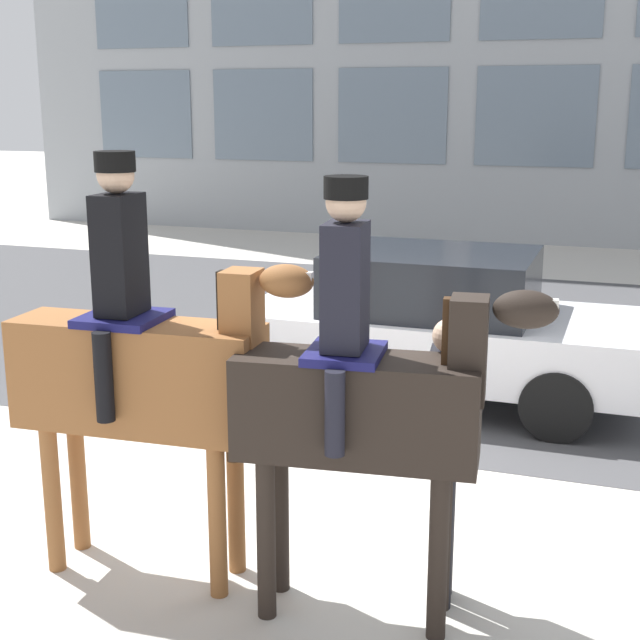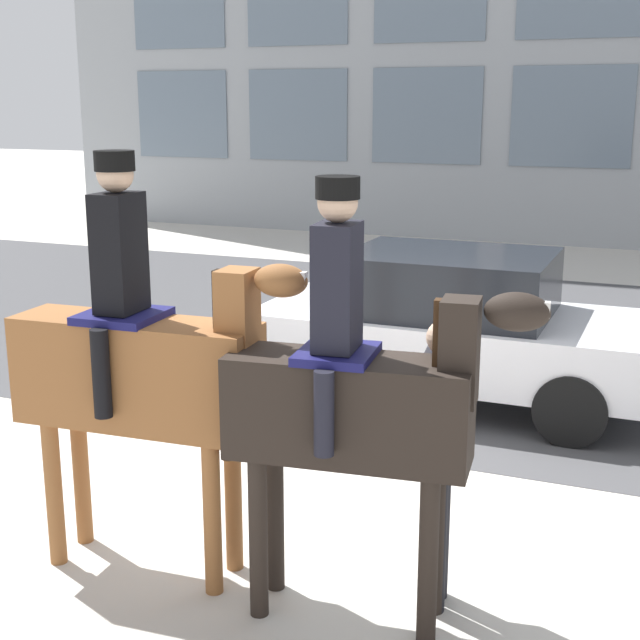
% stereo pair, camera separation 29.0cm
% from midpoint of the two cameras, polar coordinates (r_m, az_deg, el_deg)
% --- Properties ---
extents(ground_plane, '(80.00, 80.00, 0.00)m').
position_cam_midpoint_polar(ground_plane, '(7.32, -0.02, -9.94)').
color(ground_plane, beige).
extents(road_surface, '(24.24, 8.50, 0.01)m').
position_cam_midpoint_polar(road_surface, '(11.67, 7.81, -0.95)').
color(road_surface, '#444447').
rests_on(road_surface, ground_plane).
extents(mounted_horse_lead, '(2.00, 0.65, 2.67)m').
position_cam_midpoint_polar(mounted_horse_lead, '(5.57, -12.78, -2.86)').
color(mounted_horse_lead, brown).
rests_on(mounted_horse_lead, ground_plane).
extents(mounted_horse_companion, '(1.84, 0.65, 2.57)m').
position_cam_midpoint_polar(mounted_horse_companion, '(4.98, 1.14, -4.89)').
color(mounted_horse_companion, black).
rests_on(mounted_horse_companion, ground_plane).
extents(pedestrian_bystander, '(0.82, 0.52, 1.76)m').
position_cam_midpoint_polar(pedestrian_bystander, '(5.24, 6.33, -7.60)').
color(pedestrian_bystander, black).
rests_on(pedestrian_bystander, ground_plane).
extents(street_car_near_lane, '(3.95, 1.83, 1.51)m').
position_cam_midpoint_polar(street_car_near_lane, '(9.00, 6.68, -0.26)').
color(street_car_near_lane, silver).
rests_on(street_car_near_lane, ground_plane).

